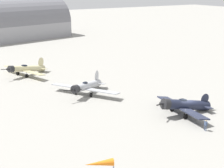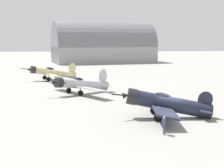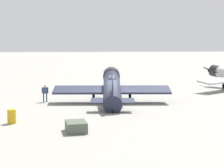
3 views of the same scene
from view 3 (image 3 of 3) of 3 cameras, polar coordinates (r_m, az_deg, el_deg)
The scene contains 5 objects.
ground_plane at distance 31.22m, azimuth -0.00°, elevation -3.28°, with size 400.00×400.00×0.00m, color gray.
airplane_foreground at distance 31.50m, azimuth -0.01°, elevation -0.53°, with size 10.18×10.50×3.12m.
ground_crew_mechanic at distance 33.06m, azimuth -10.53°, elevation -1.20°, with size 0.25×0.60×1.56m.
equipment_crate at distance 21.79m, azimuth -5.69°, elevation -6.72°, with size 1.67×1.36×0.63m.
fuel_drum at distance 24.79m, azimuth -15.55°, elevation -4.96°, with size 0.60×0.60×0.94m.
Camera 3 is at (-30.57, 3.61, 5.25)m, focal length 57.90 mm.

